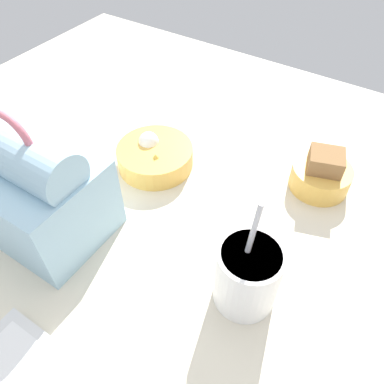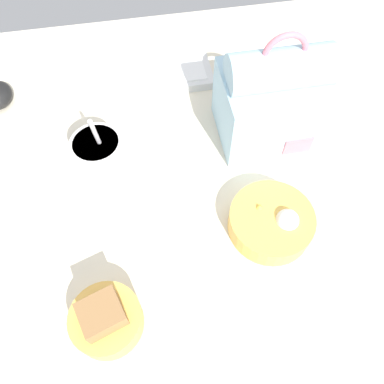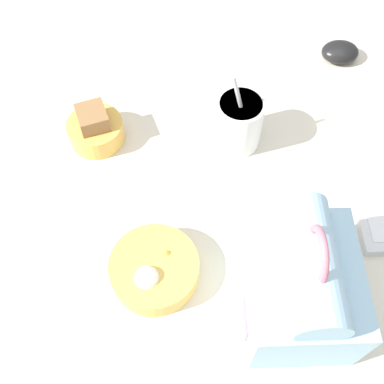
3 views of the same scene
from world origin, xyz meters
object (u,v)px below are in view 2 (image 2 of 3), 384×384
lunch_bag (273,99)px  soup_cup (102,160)px  bento_bowl_snacks (271,221)px  keyboard (122,74)px  bento_bowl_sandwich (106,319)px

lunch_bag → soup_cup: size_ratio=1.28×
bento_bowl_snacks → keyboard: bearing=117.3°
bento_bowl_sandwich → soup_cup: bearing=87.1°
lunch_bag → soup_cup: bearing=-169.6°
keyboard → lunch_bag: 34.19cm
lunch_bag → soup_cup: 32.33cm
soup_cup → bento_bowl_sandwich: (-1.34, -26.03, -2.55)cm
soup_cup → bento_bowl_snacks: (26.20, -15.01, -3.17)cm
bento_bowl_sandwich → bento_bowl_snacks: size_ratio=0.73×
lunch_bag → bento_bowl_sandwich: 46.19cm
bento_bowl_sandwich → keyboard: bearing=83.0°
lunch_bag → soup_cup: (-31.67, -5.80, -2.96)cm
bento_bowl_snacks → bento_bowl_sandwich: bearing=-158.2°
keyboard → lunch_bag: size_ratio=1.74×
lunch_bag → bento_bowl_sandwich: (-33.01, -31.83, -5.50)cm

